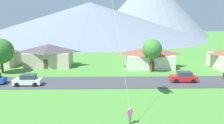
% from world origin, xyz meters
% --- Properties ---
extents(road_strip, '(160.00, 7.15, 0.08)m').
position_xyz_m(road_strip, '(0.00, 27.25, 0.04)').
color(road_strip, '#424247').
rests_on(road_strip, ground).
extents(mountain_east_ridge, '(74.30, 74.30, 38.29)m').
position_xyz_m(mountain_east_ridge, '(26.14, 143.72, 19.14)').
color(mountain_east_ridge, gray).
rests_on(mountain_east_ridge, ground).
extents(mountain_far_west_ridge, '(128.58, 128.58, 20.18)m').
position_xyz_m(mountain_far_west_ridge, '(-11.69, 125.79, 10.09)').
color(mountain_far_west_ridge, slate).
rests_on(mountain_far_west_ridge, ground).
extents(house_left_center, '(10.26, 6.52, 4.89)m').
position_xyz_m(house_left_center, '(-14.66, 40.87, 2.53)').
color(house_left_center, beige).
rests_on(house_left_center, ground).
extents(house_right_center, '(10.44, 7.58, 4.39)m').
position_xyz_m(house_right_center, '(7.05, 39.42, 2.28)').
color(house_right_center, silver).
rests_on(house_right_center, ground).
extents(tree_near_left, '(3.80, 3.80, 6.45)m').
position_xyz_m(tree_near_left, '(6.74, 34.76, 4.52)').
color(tree_near_left, brown).
rests_on(tree_near_left, ground).
extents(tree_left_of_center, '(4.78, 4.78, 6.65)m').
position_xyz_m(tree_left_of_center, '(-21.94, 34.23, 4.25)').
color(tree_left_of_center, '#4C3823').
rests_on(tree_left_of_center, ground).
extents(parked_car_red_mid_west, '(4.27, 2.21, 1.68)m').
position_xyz_m(parked_car_red_mid_west, '(10.57, 27.25, 0.87)').
color(parked_car_red_mid_west, red).
rests_on(parked_car_red_mid_west, road_strip).
extents(parked_car_white_east_end, '(4.21, 2.10, 1.68)m').
position_xyz_m(parked_car_white_east_end, '(-14.19, 25.75, 0.87)').
color(parked_car_white_east_end, white).
rests_on(parked_car_white_east_end, road_strip).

